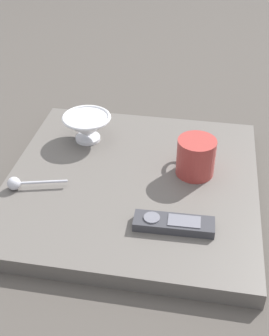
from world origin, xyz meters
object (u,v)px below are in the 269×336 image
object	(u,v)px
cereal_bowl	(87,126)
coffee_mug	(196,156)
teaspoon	(18,183)
tv_remote_near	(174,224)

from	to	relation	value
cereal_bowl	coffee_mug	size ratio (longest dim) A/B	1.09
coffee_mug	teaspoon	size ratio (longest dim) A/B	0.87
coffee_mug	teaspoon	distance (m)	0.40
tv_remote_near	cereal_bowl	bearing A→B (deg)	131.19
coffee_mug	tv_remote_near	world-z (taller)	coffee_mug
cereal_bowl	tv_remote_near	world-z (taller)	cereal_bowl
cereal_bowl	tv_remote_near	xyz separation A→B (m)	(0.25, -0.29, -0.03)
cereal_bowl	coffee_mug	world-z (taller)	coffee_mug
cereal_bowl	tv_remote_near	bearing A→B (deg)	-48.81
teaspoon	tv_remote_near	world-z (taller)	teaspoon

